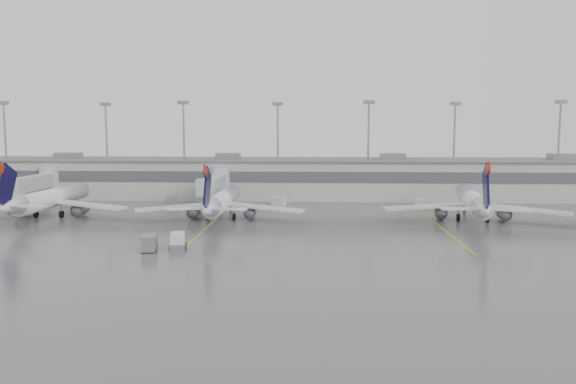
{
  "coord_description": "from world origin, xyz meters",
  "views": [
    {
      "loc": [
        -1.33,
        -61.4,
        14.84
      ],
      "look_at": [
        -5.52,
        24.0,
        5.0
      ],
      "focal_mm": 35.0,
      "sensor_mm": 36.0,
      "label": 1
    }
  ],
  "objects_px": {
    "jet_far_left": "(50,198)",
    "jet_mid_left": "(221,201)",
    "jet_mid_right": "(473,201)",
    "baggage_tug": "(178,243)"
  },
  "relations": [
    {
      "from": "jet_far_left",
      "to": "jet_mid_left",
      "type": "bearing_deg",
      "value": -2.27
    },
    {
      "from": "jet_mid_left",
      "to": "jet_mid_right",
      "type": "xyz_separation_m",
      "value": [
        40.28,
        0.43,
        0.17
      ]
    },
    {
      "from": "jet_far_left",
      "to": "baggage_tug",
      "type": "bearing_deg",
      "value": -40.8
    },
    {
      "from": "jet_far_left",
      "to": "jet_mid_left",
      "type": "distance_m",
      "value": 29.02
    },
    {
      "from": "jet_far_left",
      "to": "jet_mid_right",
      "type": "bearing_deg",
      "value": -0.64
    },
    {
      "from": "jet_far_left",
      "to": "jet_mid_right",
      "type": "height_order",
      "value": "jet_mid_right"
    },
    {
      "from": "jet_far_left",
      "to": "jet_mid_left",
      "type": "relative_size",
      "value": 1.03
    },
    {
      "from": "baggage_tug",
      "to": "jet_mid_left",
      "type": "bearing_deg",
      "value": 75.04
    },
    {
      "from": "jet_mid_right",
      "to": "baggage_tug",
      "type": "bearing_deg",
      "value": -142.9
    },
    {
      "from": "jet_mid_right",
      "to": "jet_mid_left",
      "type": "bearing_deg",
      "value": -170.89
    }
  ]
}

